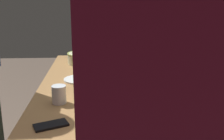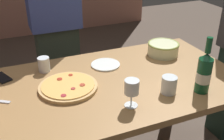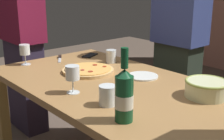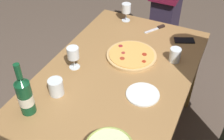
{
  "view_description": "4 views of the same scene",
  "coord_description": "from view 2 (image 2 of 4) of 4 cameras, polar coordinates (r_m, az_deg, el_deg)",
  "views": [
    {
      "loc": [
        -1.72,
        0.09,
        1.3
      ],
      "look_at": [
        0.0,
        0.0,
        0.83
      ],
      "focal_mm": 45.12,
      "sensor_mm": 36.0,
      "label": 1
    },
    {
      "loc": [
        -0.55,
        -1.32,
        1.58
      ],
      "look_at": [
        0.0,
        0.0,
        0.83
      ],
      "focal_mm": 43.89,
      "sensor_mm": 36.0,
      "label": 2
    },
    {
      "loc": [
        1.31,
        -1.13,
        1.34
      ],
      "look_at": [
        0.0,
        0.0,
        0.83
      ],
      "focal_mm": 49.51,
      "sensor_mm": 36.0,
      "label": 3
    },
    {
      "loc": [
        1.14,
        0.54,
        1.88
      ],
      "look_at": [
        0.0,
        0.0,
        0.83
      ],
      "focal_mm": 44.17,
      "sensor_mm": 36.0,
      "label": 4
    }
  ],
  "objects": [
    {
      "name": "person_host",
      "position": [
        2.29,
        -11.78,
        9.55
      ],
      "size": [
        0.4,
        0.24,
        1.73
      ],
      "rotation": [
        0.0,
        0.0,
        -1.39
      ],
      "color": "#283227",
      "rests_on": "ground"
    },
    {
      "name": "wine_bottle",
      "position": [
        1.58,
        18.63,
        -0.48
      ],
      "size": [
        0.08,
        0.08,
        0.32
      ],
      "color": "#124928",
      "rests_on": "dining_table"
    },
    {
      "name": "dining_table",
      "position": [
        1.7,
        0.0,
        -5.09
      ],
      "size": [
        1.6,
        0.9,
        0.75
      ],
      "color": "#9D7141",
      "rests_on": "ground"
    },
    {
      "name": "cup_ceramic",
      "position": [
        1.8,
        -13.99,
        1.13
      ],
      "size": [
        0.07,
        0.07,
        0.09
      ],
      "primitive_type": "cylinder",
      "color": "white",
      "rests_on": "dining_table"
    },
    {
      "name": "pizza",
      "position": [
        1.59,
        -9.12,
        -3.44
      ],
      "size": [
        0.34,
        0.34,
        0.03
      ],
      "color": "tan",
      "rests_on": "dining_table"
    },
    {
      "name": "serving_bowl",
      "position": [
        2.02,
        10.61,
        4.49
      ],
      "size": [
        0.22,
        0.22,
        0.09
      ],
      "color": "beige",
      "rests_on": "dining_table"
    },
    {
      "name": "wine_glass_near_pizza",
      "position": [
        1.38,
        4.12,
        -3.72
      ],
      "size": [
        0.08,
        0.08,
        0.15
      ],
      "color": "white",
      "rests_on": "dining_table"
    },
    {
      "name": "cell_phone",
      "position": [
        1.81,
        -21.99,
        -1.49
      ],
      "size": [
        0.12,
        0.16,
        0.01
      ],
      "primitive_type": "cube",
      "rotation": [
        0.0,
        0.0,
        0.41
      ],
      "color": "black",
      "rests_on": "dining_table"
    },
    {
      "name": "side_plate",
      "position": [
        1.84,
        -1.36,
        1.13
      ],
      "size": [
        0.19,
        0.19,
        0.01
      ],
      "primitive_type": "cylinder",
      "color": "white",
      "rests_on": "dining_table"
    },
    {
      "name": "cup_amber",
      "position": [
        1.55,
        11.79,
        -3.05
      ],
      "size": [
        0.09,
        0.09,
        0.1
      ],
      "primitive_type": "cylinder",
      "color": "white",
      "rests_on": "dining_table"
    }
  ]
}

